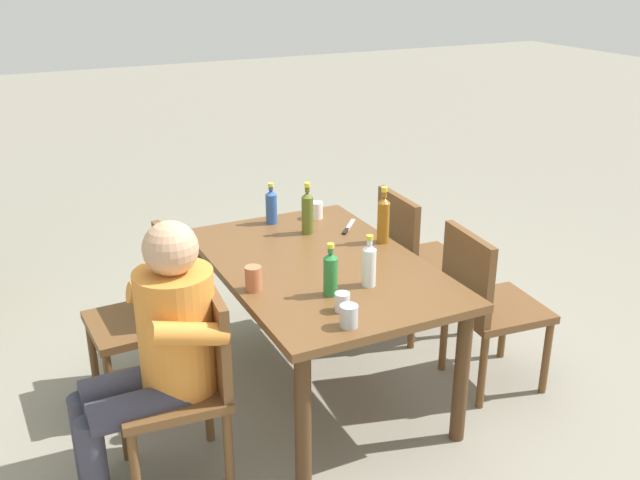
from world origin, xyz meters
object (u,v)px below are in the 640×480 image
person_in_white_shirt (159,346)px  backpack_by_near_side (296,261)px  chair_near_right (414,255)px  cup_terracotta (253,278)px  bottle_blue (271,206)px  cup_white (316,210)px  chair_far_right (150,309)px  chair_near_left (485,301)px  dining_table (320,279)px  bottle_olive (307,212)px  bottle_amber (383,219)px  chair_far_left (189,376)px  bottle_clear (369,264)px  cup_glass (342,302)px  bottle_green (330,273)px  cup_steel (349,316)px  table_knife (348,228)px

person_in_white_shirt → backpack_by_near_side: 2.03m
chair_near_right → cup_terracotta: (-0.48, 1.18, 0.29)m
bottle_blue → cup_white: bearing=-97.8°
chair_far_right → person_in_white_shirt: (-0.67, 0.11, 0.17)m
chair_far_right → person_in_white_shirt: bearing=170.7°
chair_near_left → chair_near_right: bearing=0.0°
dining_table → cup_white: (0.58, -0.26, 0.14)m
chair_near_left → cup_terracotta: chair_near_left is taller
chair_far_right → bottle_blue: (0.28, -0.78, 0.33)m
chair_near_right → bottle_olive: bottle_olive is taller
cup_terracotta → person_in_white_shirt: bearing=111.3°
bottle_amber → bottle_olive: bearing=45.8°
chair_near_left → backpack_by_near_side: (1.50, 0.38, -0.30)m
chair_far_left → cup_terracotta: 0.51m
person_in_white_shirt → cup_terracotta: 0.53m
bottle_clear → cup_glass: bottle_clear is taller
person_in_white_shirt → bottle_green: 0.79m
bottle_blue → chair_far_right: bearing=110.1°
chair_far_right → bottle_amber: size_ratio=2.89×
chair_far_right → cup_white: size_ratio=9.11×
chair_far_left → backpack_by_near_side: bearing=-37.7°
chair_near_right → bottle_green: bottle_green is taller
chair_far_left → bottle_green: size_ratio=3.55×
bottle_clear → cup_white: bearing=-10.8°
dining_table → bottle_amber: (0.10, -0.41, 0.22)m
bottle_green → chair_far_left: bearing=90.1°
cup_glass → cup_terracotta: bearing=36.8°
bottle_clear → bottle_blue: 0.95m
cup_glass → dining_table: bearing=-15.5°
person_in_white_shirt → cup_steel: 0.78m
bottle_blue → cup_terracotta: (-0.76, 0.40, -0.04)m
cup_steel → cup_white: bearing=-19.9°
bottle_clear → bottle_olive: bearing=-2.3°
dining_table → person_in_white_shirt: (-0.33, 0.89, 0.02)m
cup_glass → cup_white: (1.08, -0.40, 0.01)m
chair_near_left → bottle_clear: size_ratio=3.55×
bottle_green → cup_terracotta: bottle_green is taller
person_in_white_shirt → bottle_blue: person_in_white_shirt is taller
table_knife → backpack_by_near_side: 0.98m
cup_terracotta → bottle_green: bearing=-124.0°
chair_far_left → bottle_amber: bearing=-69.9°
chair_far_right → cup_terracotta: chair_far_right is taller
bottle_green → cup_steel: 0.31m
cup_glass → table_knife: size_ratio=0.42×
dining_table → chair_far_left: size_ratio=1.69×
dining_table → chair_near_left: 0.85m
chair_near_right → cup_terracotta: size_ratio=7.68×
bottle_green → cup_steel: (-0.29, 0.07, -0.06)m
cup_white → backpack_by_near_side: bearing=-12.7°
chair_far_left → chair_far_right: bearing=-0.0°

